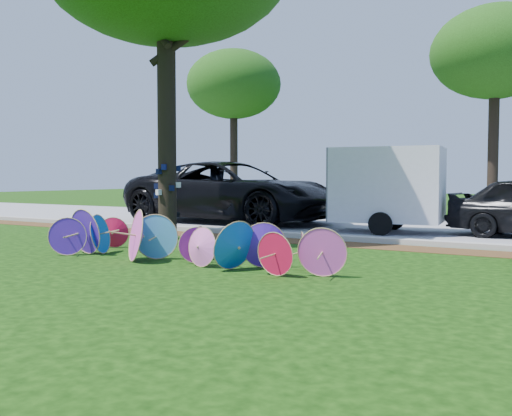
{
  "coord_description": "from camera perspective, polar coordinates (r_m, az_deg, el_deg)",
  "views": [
    {
      "loc": [
        6.01,
        -7.19,
        1.49
      ],
      "look_at": [
        0.5,
        2.0,
        0.9
      ],
      "focal_mm": 40.0,
      "sensor_mm": 36.0,
      "label": 1
    }
  ],
  "objects": [
    {
      "name": "ground",
      "position": [
        9.49,
        -8.89,
        -5.92
      ],
      "size": [
        90.0,
        90.0,
        0.0
      ],
      "primitive_type": "plane",
      "color": "black",
      "rests_on": "ground"
    },
    {
      "name": "mulch_strip",
      "position": [
        13.23,
        3.73,
        -3.31
      ],
      "size": [
        90.0,
        1.0,
        0.01
      ],
      "primitive_type": "cube",
      "color": "#472D16",
      "rests_on": "ground"
    },
    {
      "name": "curb",
      "position": [
        13.84,
        5.06,
        -2.79
      ],
      "size": [
        90.0,
        0.3,
        0.12
      ],
      "primitive_type": "cube",
      "color": "#B7B5AD",
      "rests_on": "ground"
    },
    {
      "name": "street",
      "position": [
        17.66,
        10.96,
        -1.74
      ],
      "size": [
        90.0,
        8.0,
        0.01
      ],
      "primitive_type": "cube",
      "color": "gray",
      "rests_on": "ground"
    },
    {
      "name": "parasol_pile",
      "position": [
        10.09,
        -8.34,
        -3.14
      ],
      "size": [
        5.88,
        1.73,
        0.94
      ],
      "color": "blue",
      "rests_on": "ground"
    },
    {
      "name": "black_van",
      "position": [
        18.54,
        -2.42,
        1.6
      ],
      "size": [
        7.18,
        3.38,
        1.98
      ],
      "primitive_type": "imported",
      "rotation": [
        0.0,
        0.0,
        1.56
      ],
      "color": "black",
      "rests_on": "ground"
    },
    {
      "name": "cargo_trailer",
      "position": [
        15.55,
        13.05,
        2.28
      ],
      "size": [
        2.98,
        2.09,
        2.56
      ],
      "primitive_type": "cube",
      "rotation": [
        0.0,
        0.0,
        0.12
      ],
      "color": "silver",
      "rests_on": "ground"
    },
    {
      "name": "bg_trees",
      "position": [
        22.36,
        20.6,
        13.97
      ],
      "size": [
        24.8,
        5.95,
        7.4
      ],
      "color": "black",
      "rests_on": "ground"
    }
  ]
}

